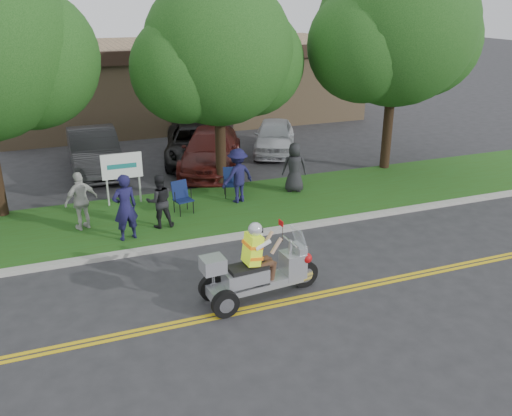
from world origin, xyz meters
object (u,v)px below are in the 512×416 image
object	(u,v)px
lawn_chair_a	(231,180)
parked_car_mid	(196,144)
lawn_chair_b	(181,195)
parked_car_left	(94,151)
parked_car_far_right	(275,136)
spectator_adult_mid	(160,201)
spectator_adult_right	(81,201)
trike_scooter	(257,273)
spectator_adult_left	(125,207)
parked_car_right	(211,150)

from	to	relation	value
lawn_chair_a	parked_car_mid	world-z (taller)	parked_car_mid
lawn_chair_a	lawn_chair_b	xyz separation A→B (m)	(-1.87, -0.87, 0.02)
parked_car_left	parked_car_far_right	bearing A→B (deg)	0.56
parked_car_mid	spectator_adult_mid	bearing A→B (deg)	-98.85
parked_car_far_right	parked_car_left	bearing A→B (deg)	-154.21
parked_car_mid	parked_car_far_right	size ratio (longest dim) A/B	1.25
spectator_adult_right	parked_car_left	distance (m)	5.70
trike_scooter	lawn_chair_b	bearing A→B (deg)	89.33
spectator_adult_right	parked_car_mid	world-z (taller)	spectator_adult_right
lawn_chair_a	lawn_chair_b	distance (m)	2.07
spectator_adult_left	parked_car_far_right	distance (m)	10.01
spectator_adult_right	parked_car_far_right	distance (m)	10.08
lawn_chair_b	parked_car_left	world-z (taller)	parked_car_left
trike_scooter	spectator_adult_right	size ratio (longest dim) A/B	1.68
spectator_adult_left	spectator_adult_right	bearing A→B (deg)	-61.13
lawn_chair_b	spectator_adult_mid	size ratio (longest dim) A/B	0.62
spectator_adult_right	parked_car_mid	xyz separation A→B (m)	(4.80, 5.70, -0.23)
lawn_chair_b	spectator_adult_right	size ratio (longest dim) A/B	0.58
spectator_adult_mid	lawn_chair_a	bearing A→B (deg)	-145.35
lawn_chair_b	parked_car_mid	size ratio (longest dim) A/B	0.19
parked_car_mid	parked_car_right	size ratio (longest dim) A/B	1.00
lawn_chair_a	parked_car_far_right	size ratio (longest dim) A/B	0.23
lawn_chair_b	spectator_adult_right	bearing A→B (deg)	171.46
lawn_chair_a	parked_car_far_right	bearing A→B (deg)	66.20
parked_car_left	parked_car_right	distance (m)	4.38
spectator_adult_mid	parked_car_mid	xyz separation A→B (m)	(2.73, 6.35, -0.18)
trike_scooter	parked_car_left	bearing A→B (deg)	97.90
lawn_chair_b	parked_car_far_right	size ratio (longest dim) A/B	0.24
lawn_chair_a	spectator_adult_right	world-z (taller)	spectator_adult_right
spectator_adult_left	parked_car_left	size ratio (longest dim) A/B	0.37
spectator_adult_mid	lawn_chair_b	bearing A→B (deg)	-131.62
spectator_adult_mid	parked_car_left	world-z (taller)	spectator_adult_mid
spectator_adult_mid	parked_car_right	world-z (taller)	spectator_adult_mid
spectator_adult_mid	parked_car_right	size ratio (longest dim) A/B	0.30
trike_scooter	spectator_adult_right	xyz separation A→B (m)	(-3.28, 5.14, 0.30)
spectator_adult_right	parked_car_right	distance (m)	6.74
spectator_adult_right	parked_car_right	size ratio (longest dim) A/B	0.33
parked_car_left	parked_car_right	bearing A→B (deg)	-16.30
lawn_chair_b	parked_car_right	xyz separation A→B (m)	(2.17, 4.21, 0.09)
spectator_adult_mid	spectator_adult_right	distance (m)	2.17
trike_scooter	parked_car_right	bearing A→B (deg)	74.66
parked_car_mid	parked_car_far_right	world-z (taller)	parked_car_mid
parked_car_mid	parked_car_right	world-z (taller)	parked_car_right
lawn_chair_a	spectator_adult_left	bearing A→B (deg)	-135.57
parked_car_left	spectator_adult_mid	bearing A→B (deg)	-79.52
parked_car_right	parked_car_left	bearing A→B (deg)	-173.55
spectator_adult_left	spectator_adult_mid	bearing A→B (deg)	-166.56
trike_scooter	spectator_adult_left	size ratio (longest dim) A/B	1.53
parked_car_right	parked_car_far_right	size ratio (longest dim) A/B	1.26
spectator_adult_mid	spectator_adult_right	bearing A→B (deg)	-15.82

